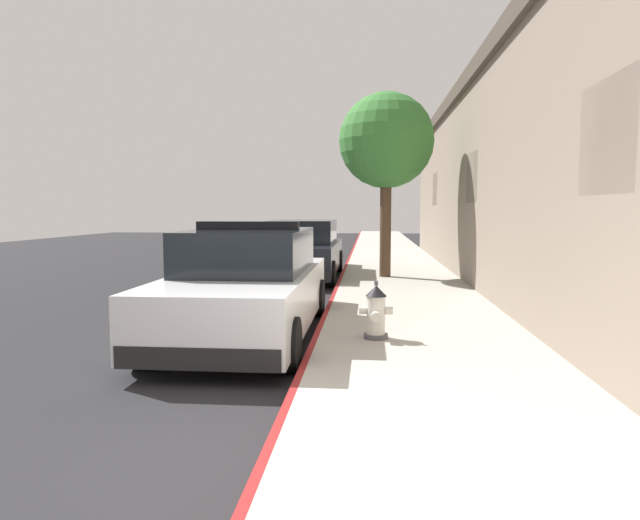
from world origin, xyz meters
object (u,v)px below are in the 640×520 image
object	(u,v)px
fire_hydrant	(376,312)
street_tree	(386,142)
police_cruiser	(248,286)
parked_car_silver_ahead	(303,251)

from	to	relation	value
fire_hydrant	street_tree	xyz separation A→B (m)	(0.30, 6.87, 3.00)
police_cruiser	fire_hydrant	xyz separation A→B (m)	(1.85, -0.66, -0.23)
parked_car_silver_ahead	street_tree	bearing A→B (deg)	-20.95
police_cruiser	fire_hydrant	size ratio (longest dim) A/B	6.37
parked_car_silver_ahead	street_tree	distance (m)	3.63
police_cruiser	fire_hydrant	bearing A→B (deg)	-19.74
police_cruiser	street_tree	xyz separation A→B (m)	(2.15, 6.21, 2.77)
police_cruiser	fire_hydrant	world-z (taller)	police_cruiser
police_cruiser	parked_car_silver_ahead	bearing A→B (deg)	90.22
parked_car_silver_ahead	fire_hydrant	world-z (taller)	parked_car_silver_ahead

